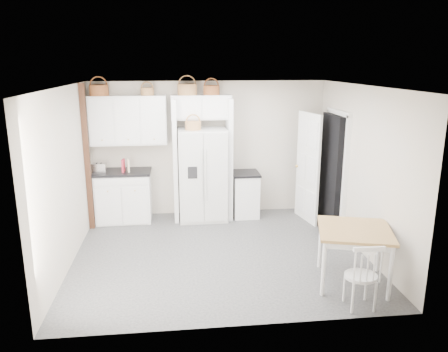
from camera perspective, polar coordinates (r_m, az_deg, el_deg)
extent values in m
plane|color=#2D2D2F|center=(7.04, -0.58, -10.01)|extent=(4.50, 4.50, 0.00)
plane|color=white|center=(6.41, -0.64, 11.64)|extent=(4.50, 4.50, 0.00)
plane|color=beige|center=(8.55, -1.99, 3.59)|extent=(4.50, 0.00, 4.50)
plane|color=beige|center=(6.76, -19.94, -0.25)|extent=(0.00, 4.00, 4.00)
plane|color=beige|center=(7.18, 17.55, 0.78)|extent=(0.00, 4.00, 4.00)
cube|color=silver|center=(8.29, -2.80, 0.20)|extent=(0.90, 0.73, 1.74)
cube|color=white|center=(8.49, -12.93, -2.66)|extent=(1.01, 0.64, 0.93)
cube|color=white|center=(8.55, 2.81, -2.50)|extent=(0.48, 0.57, 0.84)
cube|color=brown|center=(6.26, 16.48, -9.98)|extent=(1.16, 1.16, 0.78)
cube|color=white|center=(5.70, 17.44, -12.36)|extent=(0.41, 0.37, 0.82)
cube|color=black|center=(8.36, -13.12, 0.53)|extent=(1.05, 0.68, 0.04)
cube|color=black|center=(8.43, 2.84, 0.34)|extent=(0.51, 0.61, 0.04)
cube|color=silver|center=(8.31, -15.99, 1.02)|extent=(0.26, 0.16, 0.18)
cube|color=#B7273B|center=(8.25, -13.02, 1.34)|extent=(0.05, 0.16, 0.24)
cube|color=beige|center=(8.24, -12.39, 1.32)|extent=(0.06, 0.15, 0.23)
cylinder|color=brown|center=(8.32, -16.02, 10.71)|extent=(0.34, 0.34, 0.19)
cylinder|color=olive|center=(8.23, -9.99, 10.81)|extent=(0.24, 0.24, 0.14)
cylinder|color=olive|center=(8.21, -4.82, 11.19)|extent=(0.36, 0.36, 0.20)
cylinder|color=brown|center=(8.24, -1.66, 11.15)|extent=(0.30, 0.30, 0.17)
cylinder|color=olive|center=(8.00, -4.05, 6.58)|extent=(0.29, 0.29, 0.15)
cube|color=white|center=(8.30, -12.39, 7.13)|extent=(1.40, 0.34, 0.90)
cube|color=white|center=(8.25, -3.00, 8.97)|extent=(1.12, 0.34, 0.45)
cube|color=white|center=(8.26, -6.38, 2.05)|extent=(0.08, 0.60, 2.30)
cube|color=white|center=(8.32, 0.66, 2.24)|extent=(0.08, 0.60, 2.30)
cube|color=black|center=(8.04, -17.45, 2.21)|extent=(0.09, 0.09, 2.60)
cube|color=black|center=(8.11, 14.01, 0.56)|extent=(0.18, 0.85, 2.05)
cube|color=white|center=(8.30, 10.88, 1.06)|extent=(0.21, 0.79, 2.05)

